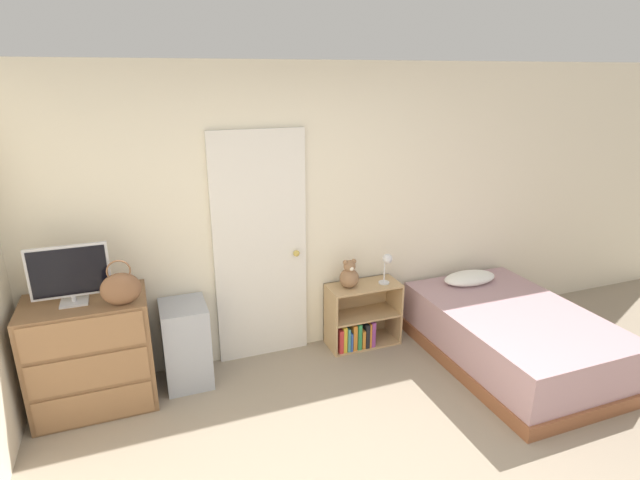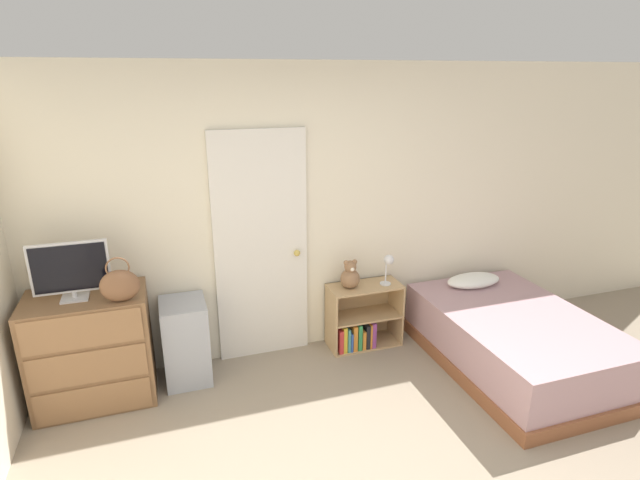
# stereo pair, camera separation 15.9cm
# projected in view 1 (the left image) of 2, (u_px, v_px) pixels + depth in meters

# --- Properties ---
(wall_back) EXTENTS (10.00, 0.06, 2.55)m
(wall_back) POSITION_uv_depth(u_px,v_px,m) (280.00, 216.00, 4.30)
(wall_back) COLOR beige
(wall_back) RESTS_ON ground_plane
(door_closed) EXTENTS (0.81, 0.09, 2.03)m
(door_closed) POSITION_uv_depth(u_px,v_px,m) (261.00, 249.00, 4.28)
(door_closed) COLOR silver
(door_closed) RESTS_ON ground_plane
(dresser) EXTENTS (0.87, 0.54, 0.88)m
(dresser) POSITION_uv_depth(u_px,v_px,m) (92.00, 354.00, 3.75)
(dresser) COLOR brown
(dresser) RESTS_ON ground_plane
(tv) EXTENTS (0.53, 0.16, 0.44)m
(tv) POSITION_uv_depth(u_px,v_px,m) (69.00, 274.00, 3.50)
(tv) COLOR #B7B7BC
(tv) RESTS_ON dresser
(handbag) EXTENTS (0.28, 0.11, 0.34)m
(handbag) POSITION_uv_depth(u_px,v_px,m) (121.00, 288.00, 3.51)
(handbag) COLOR brown
(handbag) RESTS_ON dresser
(storage_bin) EXTENTS (0.36, 0.42, 0.70)m
(storage_bin) POSITION_uv_depth(u_px,v_px,m) (186.00, 344.00, 4.07)
(storage_bin) COLOR #999EA8
(storage_bin) RESTS_ON ground_plane
(bookshelf) EXTENTS (0.67, 0.31, 0.60)m
(bookshelf) POSITION_uv_depth(u_px,v_px,m) (359.00, 322.00, 4.67)
(bookshelf) COLOR tan
(bookshelf) RESTS_ON ground_plane
(teddy_bear) EXTENTS (0.18, 0.18, 0.27)m
(teddy_bear) POSITION_uv_depth(u_px,v_px,m) (349.00, 275.00, 4.49)
(teddy_bear) COLOR #8C6647
(teddy_bear) RESTS_ON bookshelf
(desk_lamp) EXTENTS (0.11, 0.11, 0.29)m
(desk_lamp) POSITION_uv_depth(u_px,v_px,m) (387.00, 262.00, 4.54)
(desk_lamp) COLOR silver
(desk_lamp) RESTS_ON bookshelf
(bed) EXTENTS (1.22, 1.81, 0.60)m
(bed) POSITION_uv_depth(u_px,v_px,m) (511.00, 335.00, 4.40)
(bed) COLOR brown
(bed) RESTS_ON ground_plane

